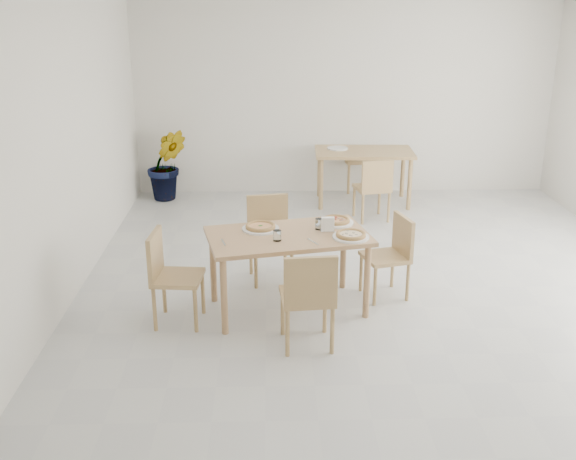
{
  "coord_description": "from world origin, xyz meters",
  "views": [
    {
      "loc": [
        -1.07,
        -6.17,
        2.85
      ],
      "look_at": [
        -0.92,
        -0.43,
        0.79
      ],
      "focal_mm": 42.0,
      "sensor_mm": 36.0,
      "label": 1
    }
  ],
  "objects_px": {
    "napkin_holder": "(328,225)",
    "second_table": "(364,157)",
    "chair_back_s": "(374,185)",
    "potted_plant": "(167,165)",
    "chair_east": "(393,251)",
    "pizza_mushroom": "(351,234)",
    "pizza_margherita": "(261,226)",
    "pizza_pepperoni": "(336,220)",
    "plate_empty": "(338,148)",
    "chair_west": "(169,271)",
    "tumbler_a": "(319,224)",
    "chair_back_n": "(358,154)",
    "plate_mushroom": "(351,237)",
    "chair_south": "(309,294)",
    "tumbler_b": "(277,236)",
    "plate_margherita": "(261,229)",
    "main_table": "(288,243)",
    "chair_north": "(269,232)",
    "plate_pepperoni": "(336,222)"
  },
  "relations": [
    {
      "from": "plate_margherita",
      "to": "pizza_margherita",
      "type": "distance_m",
      "value": 0.02
    },
    {
      "from": "main_table",
      "to": "tumbler_a",
      "type": "relative_size",
      "value": 15.75
    },
    {
      "from": "napkin_holder",
      "to": "chair_back_s",
      "type": "bearing_deg",
      "value": 71.25
    },
    {
      "from": "plate_mushroom",
      "to": "tumbler_a",
      "type": "distance_m",
      "value": 0.36
    },
    {
      "from": "tumbler_a",
      "to": "potted_plant",
      "type": "bearing_deg",
      "value": 118.98
    },
    {
      "from": "chair_north",
      "to": "tumbler_b",
      "type": "relative_size",
      "value": 9.09
    },
    {
      "from": "tumbler_b",
      "to": "plate_empty",
      "type": "bearing_deg",
      "value": 76.19
    },
    {
      "from": "chair_south",
      "to": "plate_pepperoni",
      "type": "relative_size",
      "value": 2.6
    },
    {
      "from": "pizza_mushroom",
      "to": "napkin_holder",
      "type": "height_order",
      "value": "napkin_holder"
    },
    {
      "from": "chair_north",
      "to": "second_table",
      "type": "height_order",
      "value": "chair_north"
    },
    {
      "from": "pizza_margherita",
      "to": "second_table",
      "type": "height_order",
      "value": "pizza_margherita"
    },
    {
      "from": "plate_pepperoni",
      "to": "napkin_holder",
      "type": "relative_size",
      "value": 2.37
    },
    {
      "from": "chair_back_s",
      "to": "plate_empty",
      "type": "distance_m",
      "value": 1.03
    },
    {
      "from": "chair_east",
      "to": "plate_margherita",
      "type": "distance_m",
      "value": 1.31
    },
    {
      "from": "chair_east",
      "to": "pizza_mushroom",
      "type": "xyz_separation_m",
      "value": [
        -0.46,
        -0.39,
        0.31
      ]
    },
    {
      "from": "plate_mushroom",
      "to": "pizza_mushroom",
      "type": "bearing_deg",
      "value": 180.0
    },
    {
      "from": "potted_plant",
      "to": "tumbler_a",
      "type": "bearing_deg",
      "value": -61.02
    },
    {
      "from": "plate_margherita",
      "to": "tumbler_b",
      "type": "relative_size",
      "value": 3.59
    },
    {
      "from": "chair_south",
      "to": "potted_plant",
      "type": "distance_m",
      "value": 4.68
    },
    {
      "from": "second_table",
      "to": "chair_back_n",
      "type": "relative_size",
      "value": 1.5
    },
    {
      "from": "main_table",
      "to": "potted_plant",
      "type": "height_order",
      "value": "potted_plant"
    },
    {
      "from": "tumbler_a",
      "to": "napkin_holder",
      "type": "xyz_separation_m",
      "value": [
        0.07,
        -0.08,
        0.02
      ]
    },
    {
      "from": "plate_pepperoni",
      "to": "potted_plant",
      "type": "relative_size",
      "value": 0.33
    },
    {
      "from": "chair_south",
      "to": "chair_north",
      "type": "xyz_separation_m",
      "value": [
        -0.32,
        1.52,
        -0.01
      ]
    },
    {
      "from": "pizza_margherita",
      "to": "plate_empty",
      "type": "height_order",
      "value": "pizza_margherita"
    },
    {
      "from": "chair_west",
      "to": "pizza_mushroom",
      "type": "bearing_deg",
      "value": -80.96
    },
    {
      "from": "chair_south",
      "to": "plate_mushroom",
      "type": "distance_m",
      "value": 0.8
    },
    {
      "from": "plate_margherita",
      "to": "plate_empty",
      "type": "height_order",
      "value": "same"
    },
    {
      "from": "main_table",
      "to": "napkin_holder",
      "type": "distance_m",
      "value": 0.4
    },
    {
      "from": "pizza_mushroom",
      "to": "potted_plant",
      "type": "relative_size",
      "value": 0.32
    },
    {
      "from": "potted_plant",
      "to": "chair_east",
      "type": "bearing_deg",
      "value": -51.37
    },
    {
      "from": "napkin_holder",
      "to": "second_table",
      "type": "height_order",
      "value": "napkin_holder"
    },
    {
      "from": "pizza_mushroom",
      "to": "plate_empty",
      "type": "bearing_deg",
      "value": 86.37
    },
    {
      "from": "pizza_margherita",
      "to": "pizza_pepperoni",
      "type": "xyz_separation_m",
      "value": [
        0.71,
        0.16,
        0.0
      ]
    },
    {
      "from": "chair_west",
      "to": "plate_empty",
      "type": "relative_size",
      "value": 2.97
    },
    {
      "from": "pizza_pepperoni",
      "to": "second_table",
      "type": "height_order",
      "value": "pizza_pepperoni"
    },
    {
      "from": "chair_back_s",
      "to": "plate_empty",
      "type": "xyz_separation_m",
      "value": [
        -0.39,
        0.91,
        0.28
      ]
    },
    {
      "from": "pizza_pepperoni",
      "to": "chair_back_s",
      "type": "xyz_separation_m",
      "value": [
        0.71,
        2.24,
        -0.3
      ]
    },
    {
      "from": "pizza_pepperoni",
      "to": "tumbler_b",
      "type": "xyz_separation_m",
      "value": [
        -0.56,
        -0.45,
        0.02
      ]
    },
    {
      "from": "pizza_margherita",
      "to": "napkin_holder",
      "type": "height_order",
      "value": "napkin_holder"
    },
    {
      "from": "napkin_holder",
      "to": "second_table",
      "type": "bearing_deg",
      "value": 75.94
    },
    {
      "from": "chair_west",
      "to": "napkin_holder",
      "type": "distance_m",
      "value": 1.49
    },
    {
      "from": "chair_south",
      "to": "pizza_margherita",
      "type": "relative_size",
      "value": 3.1
    },
    {
      "from": "chair_north",
      "to": "potted_plant",
      "type": "relative_size",
      "value": 0.85
    },
    {
      "from": "main_table",
      "to": "chair_east",
      "type": "distance_m",
      "value": 1.08
    },
    {
      "from": "chair_back_s",
      "to": "potted_plant",
      "type": "height_order",
      "value": "potted_plant"
    },
    {
      "from": "pizza_margherita",
      "to": "pizza_pepperoni",
      "type": "relative_size",
      "value": 0.87
    },
    {
      "from": "pizza_pepperoni",
      "to": "second_table",
      "type": "bearing_deg",
      "value": 77.38
    },
    {
      "from": "pizza_margherita",
      "to": "chair_back_n",
      "type": "relative_size",
      "value": 0.31
    },
    {
      "from": "chair_west",
      "to": "chair_back_s",
      "type": "height_order",
      "value": "chair_west"
    }
  ]
}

